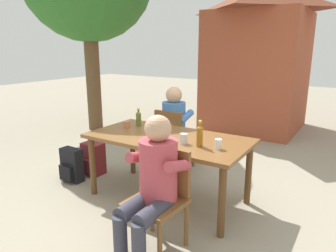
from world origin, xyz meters
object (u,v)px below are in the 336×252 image
(bottle_olive, at_px, (139,118))
(backpack_by_far_side, at_px, (71,166))
(bottle_amber, at_px, (200,135))
(table_knife, at_px, (156,130))
(cup_terracotta, at_px, (127,124))
(brick_kiosk, at_px, (258,55))
(cup_white, at_px, (218,144))
(person_in_plaid_shirt, at_px, (177,123))
(backpack_by_near_side, at_px, (93,159))
(chair_far_left, at_px, (173,137))
(bottle_blue, at_px, (163,132))
(cup_glass, at_px, (184,139))
(dining_table, at_px, (168,144))
(person_in_white_shirt, at_px, (153,180))
(chair_near_right, at_px, (161,193))

(bottle_olive, height_order, backpack_by_far_side, bottle_olive)
(bottle_amber, bearing_deg, table_knife, 160.36)
(cup_terracotta, bearing_deg, table_knife, 9.15)
(brick_kiosk, bearing_deg, cup_white, -78.08)
(table_knife, bearing_deg, cup_white, -14.12)
(bottle_amber, relative_size, cup_terracotta, 3.21)
(person_in_plaid_shirt, height_order, table_knife, person_in_plaid_shirt)
(cup_white, xyz_separation_m, backpack_by_near_side, (-1.89, 0.15, -0.58))
(chair_far_left, xyz_separation_m, bottle_amber, (0.85, -0.88, 0.37))
(bottle_blue, bearing_deg, brick_kiosk, 93.68)
(bottle_amber, bearing_deg, cup_glass, -177.68)
(dining_table, xyz_separation_m, cup_glass, (0.27, -0.13, 0.14))
(chair_far_left, height_order, person_in_plaid_shirt, person_in_plaid_shirt)
(cup_terracotta, height_order, backpack_by_near_side, cup_terracotta)
(bottle_amber, relative_size, table_knife, 1.11)
(dining_table, relative_size, cup_glass, 16.69)
(person_in_plaid_shirt, distance_m, cup_terracotta, 0.84)
(backpack_by_near_side, bearing_deg, cup_white, -4.68)
(backpack_by_near_side, bearing_deg, table_knife, 3.82)
(brick_kiosk, bearing_deg, person_in_plaid_shirt, -94.47)
(dining_table, distance_m, chair_far_left, 0.87)
(chair_far_left, xyz_separation_m, backpack_by_far_side, (-0.91, -1.02, -0.28))
(cup_white, distance_m, cup_terracotta, 1.28)
(person_in_white_shirt, distance_m, table_knife, 1.18)
(backpack_by_near_side, bearing_deg, brick_kiosk, 73.65)
(chair_far_left, height_order, cup_terracotta, chair_far_left)
(dining_table, distance_m, table_knife, 0.29)
(dining_table, height_order, backpack_by_far_side, dining_table)
(bottle_amber, xyz_separation_m, backpack_by_near_side, (-1.70, 0.18, -0.65))
(cup_glass, xyz_separation_m, table_knife, (-0.52, 0.26, -0.05))
(person_in_white_shirt, relative_size, cup_terracotta, 14.21)
(chair_near_right, height_order, backpack_by_near_side, chair_near_right)
(chair_far_left, xyz_separation_m, brick_kiosk, (0.22, 2.99, 1.04))
(bottle_olive, height_order, cup_terracotta, bottle_olive)
(dining_table, height_order, bottle_blue, bottle_blue)
(chair_far_left, height_order, brick_kiosk, brick_kiosk)
(brick_kiosk, bearing_deg, bottle_blue, -86.32)
(dining_table, distance_m, person_in_white_shirt, 0.95)
(dining_table, bearing_deg, cup_terracotta, 174.33)
(chair_far_left, distance_m, cup_white, 1.37)
(bottle_amber, relative_size, bottle_olive, 1.19)
(chair_far_left, bearing_deg, bottle_olive, -106.56)
(person_in_plaid_shirt, height_order, bottle_olive, person_in_plaid_shirt)
(cup_terracotta, distance_m, backpack_by_near_side, 0.85)
(bottle_olive, distance_m, cup_terracotta, 0.17)
(bottle_olive, bearing_deg, table_knife, -14.13)
(bottle_amber, xyz_separation_m, cup_white, (0.19, 0.03, -0.07))
(table_knife, relative_size, brick_kiosk, 0.08)
(chair_near_right, height_order, person_in_plaid_shirt, person_in_plaid_shirt)
(chair_near_right, height_order, person_in_white_shirt, person_in_white_shirt)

